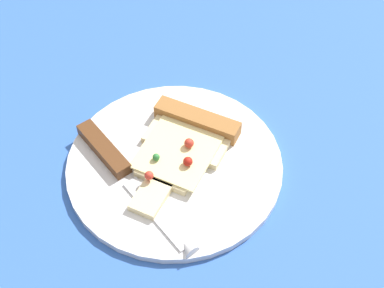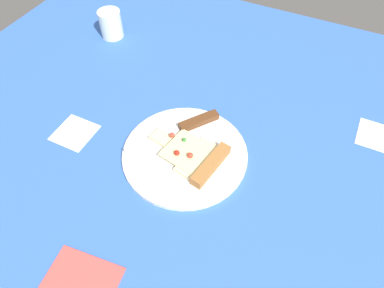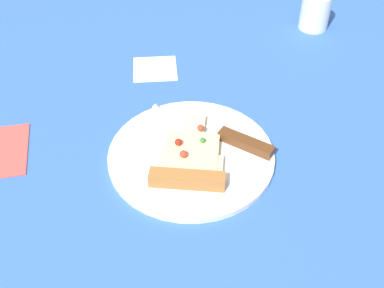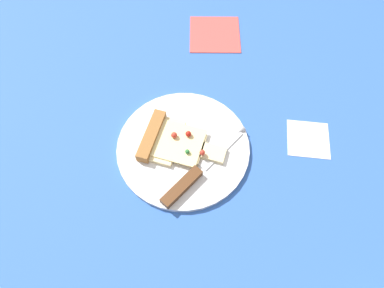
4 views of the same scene
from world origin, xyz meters
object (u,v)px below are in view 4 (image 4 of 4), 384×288
at_px(pizza_slice, 171,141).
at_px(plate, 183,148).
at_px(napkin, 215,34).
at_px(knife, 197,172).

bearing_deg(pizza_slice, plate, 89.73).
distance_m(plate, napkin, 0.35).
bearing_deg(plate, knife, 32.57).
bearing_deg(napkin, knife, -0.34).
height_order(pizza_slice, napkin, pizza_slice).
distance_m(knife, napkin, 0.40).
bearing_deg(pizza_slice, napkin, 179.32).
bearing_deg(pizza_slice, knife, 55.02).
xyz_separation_m(plate, pizza_slice, (-0.00, -0.03, 0.01)).
relative_size(knife, napkin, 1.58).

